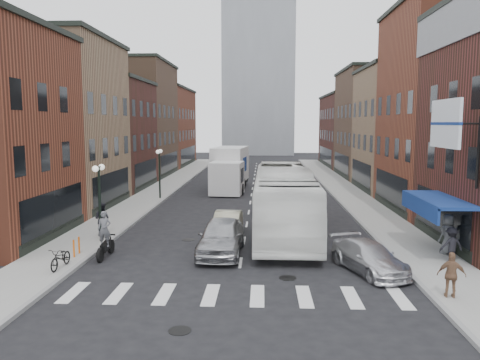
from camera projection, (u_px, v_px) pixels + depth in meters
name	position (u px, v px, depth m)	size (l,w,h in m)	color
ground	(239.00, 270.00, 19.96)	(160.00, 160.00, 0.00)	black
sidewalk_left	(158.00, 192.00, 42.17)	(3.00, 74.00, 0.15)	gray
sidewalk_right	(348.00, 193.00, 41.35)	(3.00, 74.00, 0.15)	gray
curb_left	(174.00, 193.00, 42.11)	(0.20, 74.00, 0.16)	gray
curb_right	(331.00, 194.00, 41.43)	(0.20, 74.00, 0.16)	gray
crosswalk_stripes	(235.00, 295.00, 16.98)	(12.00, 2.20, 0.01)	silver
bldg_left_mid_a	(43.00, 124.00, 33.82)	(10.30, 10.20, 12.30)	#977253
bldg_left_mid_b	(93.00, 135.00, 43.86)	(10.30, 10.20, 10.30)	#412017
bldg_left_far_a	(126.00, 119.00, 54.58)	(10.30, 12.20, 13.30)	brown
bldg_left_far_b	(154.00, 127.00, 68.58)	(10.30, 16.20, 11.30)	brown
bldg_right_mid_a	(466.00, 110.00, 32.24)	(10.30, 10.20, 14.30)	brown
bldg_right_mid_b	(418.00, 129.00, 42.34)	(10.30, 10.20, 11.30)	#977253
bldg_right_far_a	(386.00, 124.00, 53.19)	(10.30, 12.20, 12.30)	brown
bldg_right_far_b	(361.00, 131.00, 67.19)	(10.30, 16.20, 10.30)	#412017
awning_blue	(434.00, 201.00, 21.68)	(1.80, 5.00, 0.78)	navy
billboard_sign	(447.00, 125.00, 19.29)	(1.52, 3.00, 3.70)	black
distant_tower	(259.00, 29.00, 94.27)	(14.00, 14.00, 50.00)	#9399A0
streetlamp_near	(99.00, 188.00, 23.93)	(0.32, 1.22, 4.11)	black
streetlamp_far	(159.00, 164.00, 37.81)	(0.32, 1.22, 4.11)	black
bike_rack	(76.00, 247.00, 21.55)	(0.08, 0.68, 0.80)	#D8590C
box_truck	(229.00, 169.00, 43.26)	(3.36, 9.33, 3.96)	silver
motorcycle_rider	(105.00, 236.00, 21.56)	(0.64, 2.17, 2.21)	black
transit_bus	(284.00, 200.00, 26.44)	(3.17, 13.53, 3.77)	white
sedan_left_near	(221.00, 237.00, 22.24)	(2.01, 5.00, 1.70)	#A8A9AD
sedan_left_far	(227.00, 224.00, 25.87)	(1.42, 4.07, 1.34)	#B7B395
curb_car	(369.00, 257.00, 19.62)	(1.76, 4.33, 1.26)	silver
parked_bicycle	(61.00, 258.00, 19.65)	(0.59, 1.70, 0.89)	black
ped_left_solo	(102.00, 219.00, 25.35)	(0.87, 0.50, 1.79)	black
ped_right_a	(451.00, 245.00, 20.40)	(1.02, 0.51, 1.58)	black
ped_right_b	(452.00, 275.00, 16.30)	(0.95, 0.47, 1.62)	brown
ped_right_c	(448.00, 234.00, 21.73)	(0.92, 0.60, 1.88)	slate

